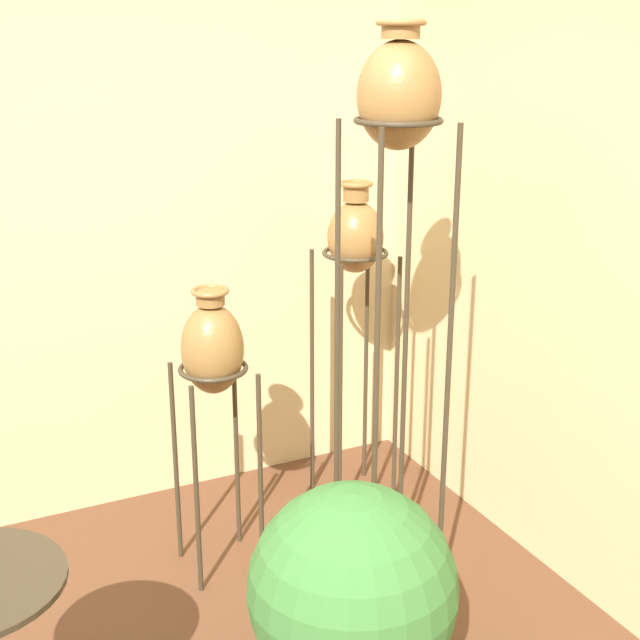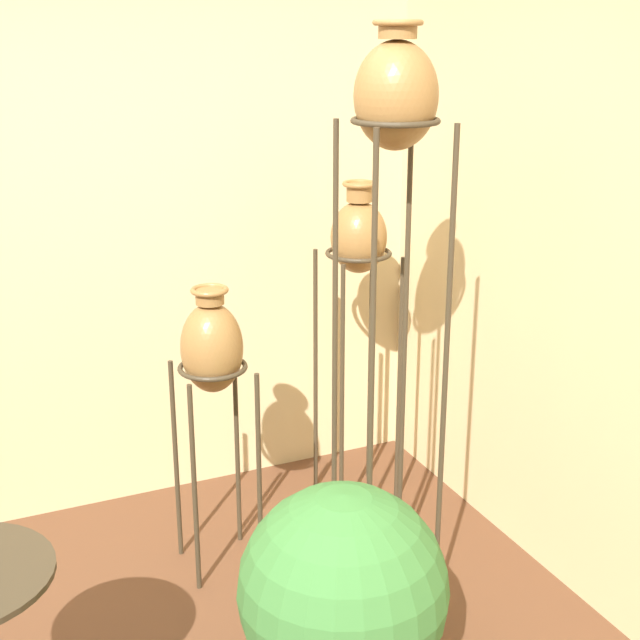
# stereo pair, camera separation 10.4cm
# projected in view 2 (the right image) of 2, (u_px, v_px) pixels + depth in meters

# --- Properties ---
(wall_back) EXTENTS (7.62, 0.06, 2.70)m
(wall_back) POSITION_uv_depth(u_px,v_px,m) (18.00, 225.00, 3.72)
(wall_back) COLOR #D1B784
(wall_back) RESTS_ON ground_plane
(vase_stand_tall) EXTENTS (0.31, 0.31, 2.16)m
(vase_stand_tall) POSITION_uv_depth(u_px,v_px,m) (395.00, 122.00, 2.94)
(vase_stand_tall) COLOR #382D1E
(vase_stand_tall) RESTS_ON ground_plane
(vase_stand_medium) EXTENTS (0.31, 0.31, 1.51)m
(vase_stand_medium) POSITION_uv_depth(u_px,v_px,m) (359.00, 248.00, 3.88)
(vase_stand_medium) COLOR #382D1E
(vase_stand_medium) RESTS_ON ground_plane
(vase_stand_short) EXTENTS (0.29, 0.29, 1.20)m
(vase_stand_short) POSITION_uv_depth(u_px,v_px,m) (212.00, 354.00, 3.44)
(vase_stand_short) COLOR #382D1E
(vase_stand_short) RESTS_ON ground_plane
(potted_plant) EXTENTS (0.67, 0.67, 0.80)m
(potted_plant) POSITION_uv_depth(u_px,v_px,m) (343.00, 595.00, 2.79)
(potted_plant) COLOR brown
(potted_plant) RESTS_ON ground_plane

